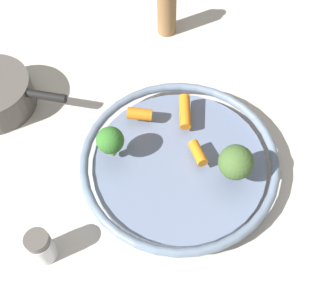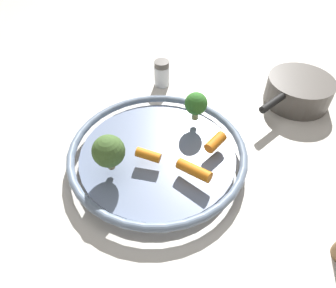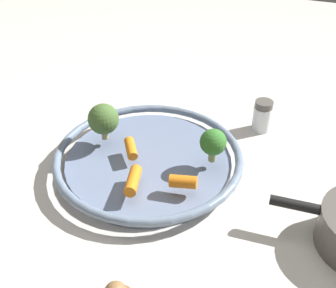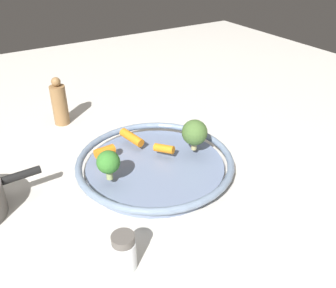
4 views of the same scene
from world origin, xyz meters
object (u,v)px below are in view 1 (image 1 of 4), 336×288
Objects in this scene: baby_carrot_left at (140,114)px; baby_carrot_back at (198,153)px; serving_bowl at (179,163)px; pepper_mill at (167,9)px; salt_shaker at (41,247)px; baby_carrot_near_rim at (185,112)px; broccoli_floret_large at (110,141)px; broccoli_floret_small at (236,162)px.

baby_carrot_left is 0.97× the size of baby_carrot_back.
baby_carrot_back is (-0.03, -0.01, 0.03)m from serving_bowl.
pepper_mill reaches higher than baby_carrot_back.
baby_carrot_left reaches higher than baby_carrot_back.
serving_bowl is 0.26m from salt_shaker.
baby_carrot_back is (-0.04, 0.08, -0.00)m from baby_carrot_near_rim.
pepper_mill is at bearing -97.42° from salt_shaker.
salt_shaker is (0.16, 0.29, -0.01)m from baby_carrot_near_rim.
broccoli_floret_large is 0.94× the size of salt_shaker.
pepper_mill is at bearing -68.18° from baby_carrot_back.
broccoli_floret_large reaches higher than salt_shaker.
pepper_mill is (0.19, -0.35, -0.02)m from broccoli_floret_small.
baby_carrot_left is 0.67× the size of salt_shaker.
broccoli_floret_small reaches higher than broccoli_floret_large.
broccoli_floret_large is at bearing 10.93° from baby_carrot_back.
serving_bowl is at bearing -8.70° from broccoli_floret_small.
baby_carrot_near_rim is 0.48× the size of pepper_mill.
salt_shaker is (0.26, 0.19, -0.05)m from broccoli_floret_small.
baby_carrot_left is 0.09m from broccoli_floret_large.
broccoli_floret_small is at bearing 156.01° from baby_carrot_left.
serving_bowl is 2.58× the size of pepper_mill.
baby_carrot_near_rim is 0.15m from broccoli_floret_large.
broccoli_floret_large is 0.21m from broccoli_floret_small.
baby_carrot_left is 0.33× the size of pepper_mill.
baby_carrot_near_rim is 0.08m from baby_carrot_left.
salt_shaker is at bearing 60.93° from baby_carrot_near_rim.
baby_carrot_back is 0.73× the size of broccoli_floret_large.
broccoli_floret_small is at bearing 119.00° from pepper_mill.
baby_carrot_left is at bearing 92.89° from pepper_mill.
salt_shaker is 0.50× the size of pepper_mill.
broccoli_floret_large reaches higher than baby_carrot_back.
broccoli_floret_small reaches higher than salt_shaker.
baby_carrot_left is 0.13m from baby_carrot_back.
baby_carrot_near_rim is (0.01, -0.09, 0.03)m from serving_bowl.
broccoli_floret_large is 0.88× the size of broccoli_floret_small.
broccoli_floret_large is (0.10, 0.11, 0.03)m from baby_carrot_near_rim.
pepper_mill reaches higher than broccoli_floret_large.
baby_carrot_left is at bearing 17.16° from baby_carrot_near_rim.
baby_carrot_near_rim is at bearing -83.65° from serving_bowl.
pepper_mill reaches higher than baby_carrot_near_rim.
baby_carrot_left reaches higher than serving_bowl.
pepper_mill is (-0.07, -0.54, 0.03)m from salt_shaker.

